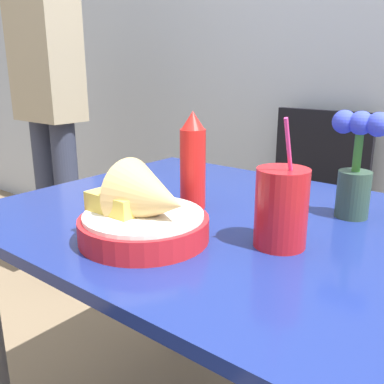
# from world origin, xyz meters

# --- Properties ---
(dining_table) EXTENTS (0.94, 0.80, 0.72)m
(dining_table) POSITION_xyz_m (0.00, 0.00, 0.61)
(dining_table) COLOR navy
(dining_table) RESTS_ON ground_plane
(chair_far_window) EXTENTS (0.40, 0.40, 0.87)m
(chair_far_window) POSITION_xyz_m (-0.12, 0.85, 0.51)
(chair_far_window) COLOR black
(chair_far_window) RESTS_ON ground_plane
(food_basket) EXTENTS (0.25, 0.25, 0.15)m
(food_basket) POSITION_xyz_m (0.01, -0.21, 0.78)
(food_basket) COLOR red
(food_basket) RESTS_ON dining_table
(ketchup_bottle) EXTENTS (0.06, 0.06, 0.22)m
(ketchup_bottle) POSITION_xyz_m (-0.05, 0.00, 0.83)
(ketchup_bottle) COLOR red
(ketchup_bottle) RESTS_ON dining_table
(drink_cup) EXTENTS (0.10, 0.10, 0.24)m
(drink_cup) POSITION_xyz_m (0.21, -0.08, 0.79)
(drink_cup) COLOR red
(drink_cup) RESTS_ON dining_table
(flower_vase) EXTENTS (0.12, 0.07, 0.23)m
(flower_vase) POSITION_xyz_m (0.26, 0.16, 0.84)
(flower_vase) COLOR #2D4738
(flower_vase) RESTS_ON dining_table
(person_standing) EXTENTS (0.32, 0.18, 1.66)m
(person_standing) POSITION_xyz_m (-1.17, 0.38, 0.96)
(person_standing) COLOR #2D3347
(person_standing) RESTS_ON ground_plane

